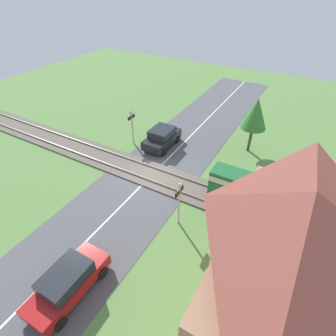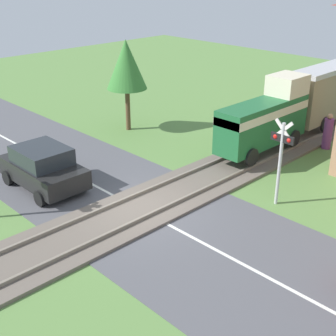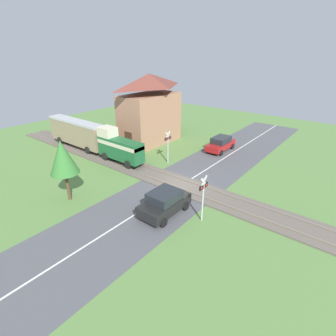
{
  "view_description": "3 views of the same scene",
  "coord_description": "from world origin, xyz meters",
  "px_view_note": "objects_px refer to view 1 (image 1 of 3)",
  "views": [
    {
      "loc": [
        12.72,
        8.61,
        12.19
      ],
      "look_at": [
        0.0,
        1.39,
        1.2
      ],
      "focal_mm": 28.0,
      "sensor_mm": 36.0,
      "label": 1
    },
    {
      "loc": [
        11.1,
        -9.43,
        8.11
      ],
      "look_at": [
        0.0,
        1.39,
        1.2
      ],
      "focal_mm": 50.0,
      "sensor_mm": 36.0,
      "label": 2
    },
    {
      "loc": [
        -15.62,
        -11.01,
        10.22
      ],
      "look_at": [
        0.0,
        1.39,
        1.2
      ],
      "focal_mm": 28.0,
      "sensor_mm": 36.0,
      "label": 3
    }
  ],
  "objects_px": {
    "car_near_crossing": "(162,137)",
    "crossing_signal_east_approach": "(179,198)",
    "car_far_side": "(68,282)",
    "crossing_signal_west_approach": "(132,122)",
    "station_building": "(276,280)",
    "pedestrian_by_station": "(297,239)"
  },
  "relations": [
    {
      "from": "crossing_signal_east_approach",
      "to": "pedestrian_by_station",
      "type": "bearing_deg",
      "value": 103.09
    },
    {
      "from": "car_near_crossing",
      "to": "pedestrian_by_station",
      "type": "height_order",
      "value": "pedestrian_by_station"
    },
    {
      "from": "car_far_side",
      "to": "station_building",
      "type": "bearing_deg",
      "value": 108.3
    },
    {
      "from": "crossing_signal_east_approach",
      "to": "car_far_side",
      "type": "bearing_deg",
      "value": -21.01
    },
    {
      "from": "car_far_side",
      "to": "crossing_signal_west_approach",
      "type": "relative_size",
      "value": 1.28
    },
    {
      "from": "car_near_crossing",
      "to": "car_far_side",
      "type": "bearing_deg",
      "value": 12.17
    },
    {
      "from": "car_near_crossing",
      "to": "pedestrian_by_station",
      "type": "distance_m",
      "value": 12.9
    },
    {
      "from": "car_far_side",
      "to": "crossing_signal_east_approach",
      "type": "bearing_deg",
      "value": 158.99
    },
    {
      "from": "crossing_signal_east_approach",
      "to": "station_building",
      "type": "bearing_deg",
      "value": 56.63
    },
    {
      "from": "crossing_signal_west_approach",
      "to": "pedestrian_by_station",
      "type": "distance_m",
      "value": 14.88
    },
    {
      "from": "car_far_side",
      "to": "pedestrian_by_station",
      "type": "bearing_deg",
      "value": 131.63
    },
    {
      "from": "crossing_signal_west_approach",
      "to": "station_building",
      "type": "xyz_separation_m",
      "value": [
        9.84,
        13.3,
        1.79
      ]
    },
    {
      "from": "crossing_signal_west_approach",
      "to": "crossing_signal_east_approach",
      "type": "bearing_deg",
      "value": 51.39
    },
    {
      "from": "car_far_side",
      "to": "crossing_signal_east_approach",
      "type": "xyz_separation_m",
      "value": [
        -6.31,
        2.42,
        1.23
      ]
    },
    {
      "from": "car_near_crossing",
      "to": "crossing_signal_east_approach",
      "type": "height_order",
      "value": "crossing_signal_east_approach"
    },
    {
      "from": "car_far_side",
      "to": "pedestrian_by_station",
      "type": "distance_m",
      "value": 11.72
    },
    {
      "from": "pedestrian_by_station",
      "to": "car_near_crossing",
      "type": "bearing_deg",
      "value": -115.55
    },
    {
      "from": "car_near_crossing",
      "to": "car_far_side",
      "type": "relative_size",
      "value": 0.92
    },
    {
      "from": "crossing_signal_west_approach",
      "to": "station_building",
      "type": "bearing_deg",
      "value": 53.5
    },
    {
      "from": "car_far_side",
      "to": "crossing_signal_west_approach",
      "type": "xyz_separation_m",
      "value": [
        -12.48,
        -5.3,
        1.23
      ]
    },
    {
      "from": "car_far_side",
      "to": "pedestrian_by_station",
      "type": "height_order",
      "value": "pedestrian_by_station"
    },
    {
      "from": "car_near_crossing",
      "to": "crossing_signal_east_approach",
      "type": "relative_size",
      "value": 1.18
    }
  ]
}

